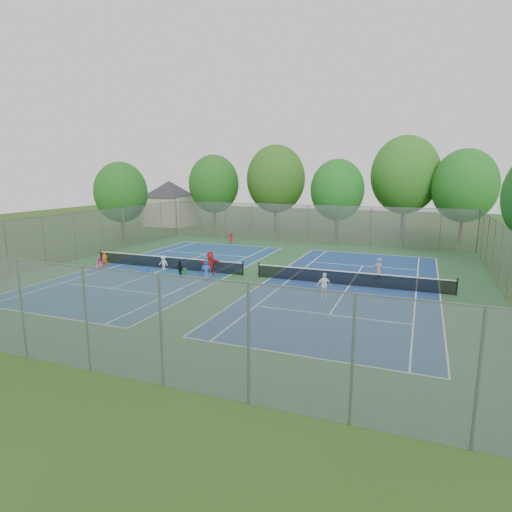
{
  "coord_description": "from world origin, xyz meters",
  "views": [
    {
      "loc": [
        11.18,
        -27.57,
        7.26
      ],
      "look_at": [
        0.0,
        1.0,
        1.3
      ],
      "focal_mm": 30.0,
      "sensor_mm": 36.0,
      "label": 1
    }
  ],
  "objects_px": {
    "net_left": "(167,263)",
    "instructor": "(378,270)",
    "ball_hopper": "(185,272)",
    "ball_crate": "(145,272)",
    "net_right": "(350,279)"
  },
  "relations": [
    {
      "from": "net_left",
      "to": "instructor",
      "type": "xyz_separation_m",
      "value": [
        15.64,
        1.48,
        0.4
      ]
    },
    {
      "from": "ball_crate",
      "to": "instructor",
      "type": "distance_m",
      "value": 16.58
    },
    {
      "from": "net_right",
      "to": "ball_hopper",
      "type": "relative_size",
      "value": 27.26
    },
    {
      "from": "net_right",
      "to": "ball_crate",
      "type": "xyz_separation_m",
      "value": [
        -14.53,
        -2.16,
        -0.29
      ]
    },
    {
      "from": "ball_crate",
      "to": "ball_hopper",
      "type": "distance_m",
      "value": 2.99
    },
    {
      "from": "net_left",
      "to": "instructor",
      "type": "bearing_deg",
      "value": 5.39
    },
    {
      "from": "ball_hopper",
      "to": "ball_crate",
      "type": "bearing_deg",
      "value": -164.19
    },
    {
      "from": "net_right",
      "to": "ball_crate",
      "type": "bearing_deg",
      "value": -171.54
    },
    {
      "from": "net_right",
      "to": "ball_hopper",
      "type": "bearing_deg",
      "value": -173.42
    },
    {
      "from": "instructor",
      "to": "net_left",
      "type": "bearing_deg",
      "value": -22.48
    },
    {
      "from": "net_left",
      "to": "ball_hopper",
      "type": "distance_m",
      "value": 2.72
    },
    {
      "from": "net_right",
      "to": "ball_crate",
      "type": "distance_m",
      "value": 14.69
    },
    {
      "from": "net_left",
      "to": "instructor",
      "type": "height_order",
      "value": "instructor"
    },
    {
      "from": "net_right",
      "to": "instructor",
      "type": "height_order",
      "value": "instructor"
    },
    {
      "from": "ball_crate",
      "to": "instructor",
      "type": "height_order",
      "value": "instructor"
    }
  ]
}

